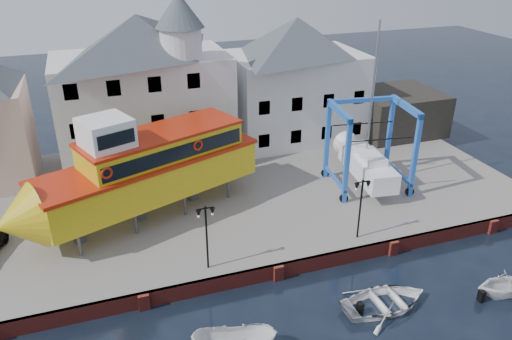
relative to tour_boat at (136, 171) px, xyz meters
name	(u,v)px	position (x,y,z in m)	size (l,w,h in m)	color
ground	(278,279)	(7.06, -8.14, -4.65)	(140.00, 140.00, 0.00)	black
hardstanding	(228,191)	(7.06, 2.86, -4.15)	(44.00, 22.00, 1.00)	slate
quay_wall	(277,271)	(7.06, -8.04, -4.15)	(44.00, 0.47, 1.00)	maroon
building_white_main	(144,87)	(2.19, 10.25, 2.69)	(14.00, 8.30, 14.00)	silver
building_white_right	(295,79)	(16.06, 10.85, 1.95)	(12.00, 8.00, 11.20)	silver
shed_dark	(396,112)	(26.06, 8.86, -1.65)	(8.00, 7.00, 4.00)	black
lamp_post_left	(206,222)	(3.06, -6.94, -0.48)	(1.12, 0.32, 4.20)	black
lamp_post_right	(362,194)	(13.06, -6.94, -0.48)	(1.12, 0.32, 4.20)	black
tour_boat	(136,171)	(0.00, 0.00, 0.00)	(18.08, 10.41, 7.74)	#59595E
travel_lift	(364,157)	(17.39, 0.03, -1.54)	(6.43, 8.54, 12.59)	blue
motorboat_b	(385,307)	(11.82, -12.42, -4.65)	(3.62, 5.08, 1.05)	white
motorboat_c	(503,295)	(18.84, -13.78, -4.65)	(3.01, 3.48, 1.83)	white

